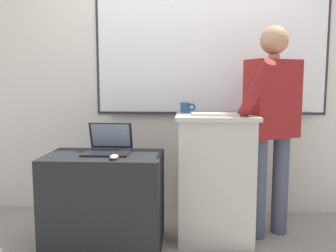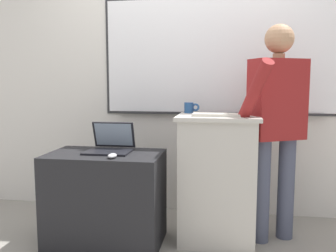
% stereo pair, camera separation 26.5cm
% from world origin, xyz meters
% --- Properties ---
extents(back_wall, '(6.40, 0.17, 2.93)m').
position_xyz_m(back_wall, '(0.01, 1.13, 1.47)').
color(back_wall, silver).
rests_on(back_wall, ground_plane).
extents(lectern_podium, '(0.62, 0.50, 1.00)m').
position_xyz_m(lectern_podium, '(0.33, 0.45, 0.50)').
color(lectern_podium, '#BCB7AD').
rests_on(lectern_podium, ground_plane).
extents(side_desk, '(0.87, 0.52, 0.71)m').
position_xyz_m(side_desk, '(-0.52, 0.26, 0.36)').
color(side_desk, black).
rests_on(side_desk, ground_plane).
extents(person_presenter, '(0.58, 0.68, 1.68)m').
position_xyz_m(person_presenter, '(0.78, 0.52, 0.98)').
color(person_presenter, '#474C60').
rests_on(person_presenter, ground_plane).
extents(laptop, '(0.34, 0.32, 0.22)m').
position_xyz_m(laptop, '(-0.50, 0.34, 0.77)').
color(laptop, black).
rests_on(laptop, side_desk).
extents(wireless_keyboard, '(0.38, 0.15, 0.02)m').
position_xyz_m(wireless_keyboard, '(0.33, 0.39, 1.01)').
color(wireless_keyboard, beige).
rests_on(wireless_keyboard, lectern_podium).
extents(computer_mouse_by_laptop, '(0.06, 0.10, 0.03)m').
position_xyz_m(computer_mouse_by_laptop, '(-0.40, 0.09, 0.73)').
color(computer_mouse_by_laptop, '#BCBCC1').
rests_on(computer_mouse_by_laptop, side_desk).
extents(coffee_mug, '(0.13, 0.08, 0.09)m').
position_xyz_m(coffee_mug, '(0.09, 0.63, 1.04)').
color(coffee_mug, '#234C84').
rests_on(coffee_mug, lectern_podium).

